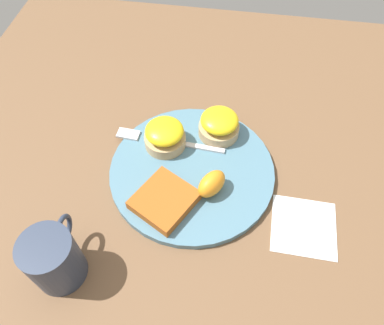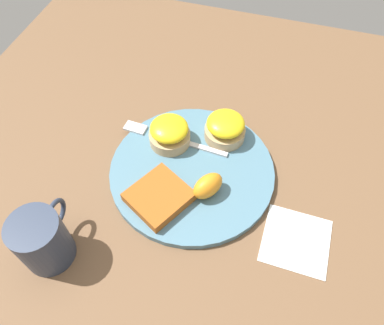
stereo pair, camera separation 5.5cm
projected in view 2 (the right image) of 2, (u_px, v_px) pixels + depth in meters
name	position (u px, v px, depth m)	size (l,w,h in m)	color
ground_plane	(192.00, 173.00, 0.71)	(1.10, 1.10, 0.00)	brown
plate	(192.00, 171.00, 0.71)	(0.31, 0.31, 0.01)	slate
sandwich_benedict_left	(225.00, 128.00, 0.73)	(0.08, 0.08, 0.05)	tan
sandwich_benedict_right	(169.00, 133.00, 0.72)	(0.08, 0.08, 0.05)	tan
hashbrown_patty	(159.00, 196.00, 0.65)	(0.10, 0.09, 0.02)	#A4521B
orange_wedge	(208.00, 186.00, 0.65)	(0.06, 0.04, 0.04)	orange
fork	(167.00, 137.00, 0.74)	(0.03, 0.21, 0.00)	silver
cup	(42.00, 240.00, 0.58)	(0.11, 0.08, 0.10)	#2D384C
napkin	(296.00, 240.00, 0.63)	(0.11, 0.11, 0.00)	white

